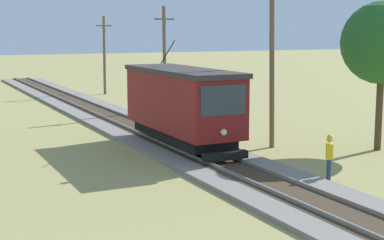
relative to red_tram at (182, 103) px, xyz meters
name	(u,v)px	position (x,y,z in m)	size (l,w,h in m)	color
red_tram	(182,103)	(0.00, 0.00, 0.00)	(2.60, 8.54, 4.79)	maroon
utility_pole_near_tram	(272,61)	(4.09, -1.34, 1.96)	(1.40, 0.53, 8.12)	brown
utility_pole_mid	(165,59)	(4.09, 11.47, 1.49)	(1.40, 0.39, 7.18)	brown
utility_pole_far	(104,54)	(4.09, 24.73, 1.30)	(1.40, 0.37, 6.79)	brown
track_worker	(329,155)	(2.41, -7.75, -1.21)	(0.41, 0.45, 1.78)	navy
tree_left_far	(382,43)	(8.21, -4.18, 2.81)	(3.82, 3.82, 6.93)	#4C3823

